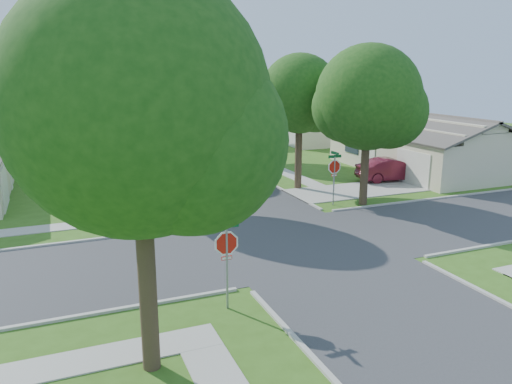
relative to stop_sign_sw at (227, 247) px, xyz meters
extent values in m
plane|color=#375D19|center=(4.70, 4.70, -2.03)|extent=(100.00, 100.00, 0.00)
cube|color=#333335|center=(4.70, 4.70, -2.03)|extent=(7.00, 100.00, 0.02)
cube|color=#9E9B91|center=(10.80, 30.70, -2.01)|extent=(1.20, 40.00, 0.04)
cube|color=#9E9B91|center=(-1.40, 30.70, -2.01)|extent=(1.20, 40.00, 0.04)
cube|color=#9E9B91|center=(12.60, 11.80, -2.01)|extent=(8.80, 3.60, 0.05)
cube|color=gray|center=(0.00, 0.00, -0.68)|extent=(0.06, 0.06, 2.70)
cylinder|color=white|center=(0.00, 0.00, 0.12)|extent=(1.05, 0.02, 1.05)
cylinder|color=red|center=(0.00, 0.00, 0.12)|extent=(0.90, 0.03, 0.90)
cube|color=red|center=(0.00, 0.00, -0.35)|extent=(0.34, 0.03, 0.12)
cube|color=white|center=(0.00, 0.00, -0.35)|extent=(0.30, 0.03, 0.08)
cube|color=#0C5426|center=(0.00, 0.00, 0.69)|extent=(0.80, 0.02, 0.16)
cube|color=#0C5426|center=(0.00, 0.00, 0.87)|extent=(0.02, 0.80, 0.16)
cube|color=gray|center=(9.40, 9.40, -0.68)|extent=(0.06, 0.06, 2.70)
cylinder|color=white|center=(9.40, 9.40, 0.12)|extent=(1.05, 0.02, 1.05)
cylinder|color=red|center=(9.40, 9.40, 0.12)|extent=(0.90, 0.03, 0.90)
cube|color=red|center=(9.40, 9.40, -0.35)|extent=(0.34, 0.03, 0.12)
cube|color=white|center=(9.40, 9.40, -0.35)|extent=(0.30, 0.03, 0.08)
cube|color=#0C5426|center=(9.40, 9.40, 0.69)|extent=(0.80, 0.02, 0.16)
cube|color=#0C5426|center=(9.40, 9.40, 0.87)|extent=(0.02, 0.80, 0.16)
cylinder|color=#38281C|center=(9.40, 13.70, -0.05)|extent=(0.44, 0.44, 3.95)
sphere|color=#184411|center=(9.40, 13.70, 3.85)|extent=(4.80, 4.80, 4.80)
sphere|color=#184411|center=(10.24, 13.22, 3.25)|extent=(3.46, 3.46, 3.46)
sphere|color=#184411|center=(8.68, 14.30, 3.37)|extent=(3.26, 3.26, 3.26)
cylinder|color=#38281C|center=(9.40, 25.70, 0.12)|extent=(0.44, 0.44, 4.30)
sphere|color=#184411|center=(9.40, 25.70, 4.48)|extent=(5.40, 5.40, 5.40)
sphere|color=#184411|center=(10.35, 25.16, 3.81)|extent=(3.89, 3.89, 3.89)
sphere|color=#184411|center=(8.59, 26.38, 3.94)|extent=(3.67, 3.67, 3.67)
cylinder|color=#38281C|center=(9.40, 38.70, 0.07)|extent=(0.44, 0.44, 4.20)
sphere|color=#184411|center=(9.40, 38.70, 4.19)|extent=(5.00, 5.00, 5.00)
sphere|color=#184411|center=(10.28, 38.20, 3.57)|extent=(3.60, 3.60, 3.60)
sphere|color=#184411|center=(8.65, 39.33, 3.69)|extent=(3.40, 3.40, 3.40)
cylinder|color=#38281C|center=(0.00, 13.70, 0.09)|extent=(0.44, 0.44, 4.25)
sphere|color=#184411|center=(0.00, 13.70, 4.34)|extent=(5.20, 5.20, 5.20)
sphere|color=#184411|center=(0.91, 13.18, 3.69)|extent=(3.74, 3.74, 3.74)
sphere|color=#184411|center=(-0.78, 14.35, 3.82)|extent=(3.54, 3.54, 3.54)
cylinder|color=#38281C|center=(0.00, 25.70, 0.19)|extent=(0.44, 0.44, 4.44)
sphere|color=#184411|center=(0.00, 25.70, 4.73)|extent=(5.60, 5.60, 5.60)
sphere|color=#184411|center=(0.98, 25.14, 4.03)|extent=(4.03, 4.03, 4.03)
sphere|color=#184411|center=(-0.84, 26.40, 4.17)|extent=(3.81, 3.81, 3.81)
cylinder|color=#38281C|center=(0.00, 38.70, -0.08)|extent=(0.44, 0.44, 3.90)
sphere|color=#184411|center=(0.00, 38.70, 3.70)|extent=(4.60, 4.60, 4.60)
sphere|color=#184411|center=(0.80, 38.24, 3.13)|extent=(3.31, 3.31, 3.31)
sphere|color=#184411|center=(-0.69, 39.28, 3.24)|extent=(3.13, 3.13, 3.13)
cylinder|color=#38281C|center=(-2.80, -2.30, -0.01)|extent=(0.44, 0.44, 4.04)
sphere|color=#184411|center=(-2.80, -2.30, 4.52)|extent=(6.00, 6.00, 6.00)
sphere|color=#184411|center=(-1.75, -2.90, 3.77)|extent=(4.32, 4.32, 4.32)
sphere|color=#184411|center=(-3.70, -1.55, 3.92)|extent=(4.08, 4.08, 4.08)
cylinder|color=#38281C|center=(11.00, 8.90, -0.26)|extent=(0.44, 0.44, 3.54)
sphere|color=#184411|center=(11.00, 8.90, 3.83)|extent=(5.60, 5.60, 5.60)
sphere|color=#184411|center=(11.98, 8.34, 3.13)|extent=(4.03, 4.03, 4.03)
sphere|color=#184411|center=(10.16, 9.60, 3.27)|extent=(3.81, 3.81, 3.81)
cube|color=#C3B89A|center=(20.70, 15.70, -0.63)|extent=(8.00, 13.00, 2.80)
cube|color=#49423E|center=(22.70, 15.70, 1.42)|extent=(4.42, 13.60, 1.56)
cube|color=#49423E|center=(18.70, 15.70, 1.42)|extent=(4.42, 13.60, 1.56)
cube|color=silver|center=(16.67, 11.80, -0.93)|extent=(0.06, 3.20, 2.20)
cube|color=silver|center=(16.67, 16.35, -1.03)|extent=(0.06, 0.90, 2.00)
cube|color=#1E2633|center=(16.67, 18.95, -0.48)|extent=(0.06, 1.80, 1.10)
cube|color=#C3B89A|center=(20.70, 33.70, -0.63)|extent=(8.00, 13.00, 2.80)
cube|color=#49423E|center=(22.70, 33.70, 1.42)|extent=(4.42, 13.60, 1.56)
cube|color=#49423E|center=(18.70, 33.70, 1.42)|extent=(4.42, 13.60, 1.56)
cube|color=silver|center=(16.67, 29.80, -0.93)|extent=(0.06, 3.20, 2.20)
cube|color=silver|center=(16.67, 34.35, -1.03)|extent=(0.06, 0.90, 2.00)
cube|color=#1E2633|center=(16.67, 36.95, -0.48)|extent=(0.06, 1.80, 1.10)
cube|color=silver|center=(-7.27, 15.80, -0.93)|extent=(0.06, 3.20, 2.20)
cube|color=silver|center=(-7.27, 20.35, -1.03)|extent=(0.06, 0.90, 2.00)
cube|color=#1E2633|center=(-7.27, 22.95, -0.48)|extent=(0.06, 1.80, 1.10)
cube|color=silver|center=(-7.27, 32.80, -0.93)|extent=(0.06, 3.20, 2.20)
cube|color=silver|center=(-7.27, 37.35, -1.03)|extent=(0.06, 0.90, 2.00)
cube|color=#1E2633|center=(-7.27, 39.95, -0.48)|extent=(0.06, 1.80, 1.10)
imported|color=#51101D|center=(16.20, 13.29, -1.26)|extent=(4.85, 2.30, 1.54)
imported|color=black|center=(7.90, 42.34, -1.27)|extent=(2.32, 4.64, 1.52)
imported|color=black|center=(1.50, 36.34, -1.44)|extent=(1.96, 4.16, 1.17)
camera|label=1|loc=(-4.58, -13.60, 5.26)|focal=35.00mm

